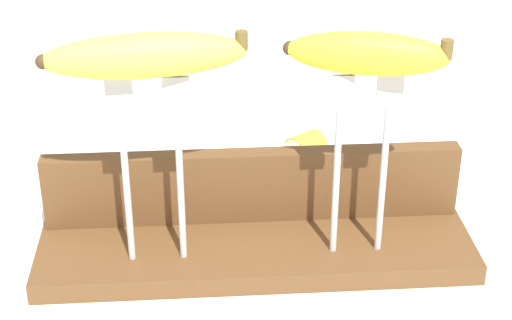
% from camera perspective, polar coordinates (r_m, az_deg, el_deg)
% --- Properties ---
extents(ground_plane, '(3.00, 3.00, 0.00)m').
position_cam_1_polar(ground_plane, '(0.92, 0.00, -6.77)').
color(ground_plane, silver).
extents(wooden_board, '(0.47, 0.13, 0.02)m').
position_cam_1_polar(wooden_board, '(0.91, 0.00, -6.19)').
color(wooden_board, brown).
rests_on(wooden_board, ground).
extents(board_backstop, '(0.46, 0.02, 0.08)m').
position_cam_1_polar(board_backstop, '(0.93, -0.23, -1.71)').
color(board_backstop, brown).
rests_on(board_backstop, wooden_board).
extents(fork_stand_left, '(0.08, 0.01, 0.20)m').
position_cam_1_polar(fork_stand_left, '(0.83, -7.08, 0.32)').
color(fork_stand_left, '#B2B2B7').
rests_on(fork_stand_left, wooden_board).
extents(fork_stand_right, '(0.07, 0.01, 0.20)m').
position_cam_1_polar(fork_stand_right, '(0.84, 7.16, 0.68)').
color(fork_stand_right, '#B2B2B7').
rests_on(fork_stand_right, wooden_board).
extents(banana_raised_left, '(0.20, 0.06, 0.04)m').
position_cam_1_polar(banana_raised_left, '(0.79, -7.52, 7.03)').
color(banana_raised_left, '#DBD147').
rests_on(banana_raised_left, fork_stand_left).
extents(banana_raised_right, '(0.16, 0.07, 0.04)m').
position_cam_1_polar(banana_raised_right, '(0.80, 7.58, 7.15)').
color(banana_raised_right, yellow).
rests_on(banana_raised_right, fork_stand_right).
extents(banana_chunk_near, '(0.06, 0.06, 0.04)m').
position_cam_1_polar(banana_chunk_near, '(1.11, 3.36, 0.74)').
color(banana_chunk_near, gold).
rests_on(banana_chunk_near, ground).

